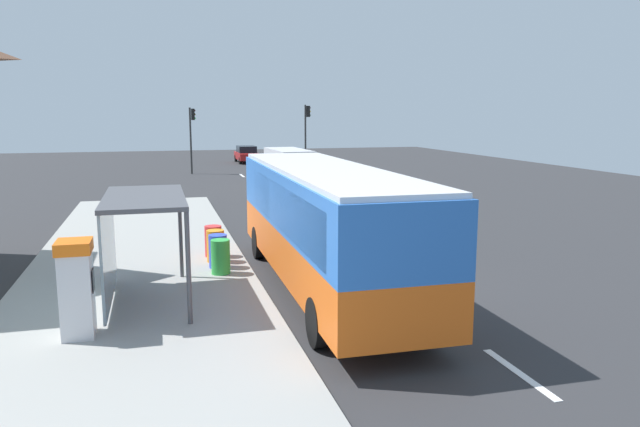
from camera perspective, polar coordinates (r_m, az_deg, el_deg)
name	(u,v)px	position (r m, az deg, el deg)	size (l,w,h in m)	color
ground_plane	(280,207)	(29.71, -3.83, 0.65)	(56.00, 92.00, 0.04)	#2D2D30
sidewalk_platform	(139,278)	(17.37, -16.78, -5.82)	(6.20, 30.00, 0.18)	#999993
lane_stripe_seg_0	(519,373)	(11.60, 18.33, -14.14)	(0.16, 2.20, 0.01)	silver
lane_stripe_seg_1	(406,293)	(15.72, 8.18, -7.43)	(0.16, 2.20, 0.01)	silver
lane_stripe_seg_2	(347,250)	(20.25, 2.55, -3.49)	(0.16, 2.20, 0.01)	silver
lane_stripe_seg_3	(310,224)	(24.95, -0.97, -0.99)	(0.16, 2.20, 0.01)	silver
lane_stripe_seg_4	(285,206)	(29.75, -3.35, 0.71)	(0.16, 2.20, 0.01)	silver
lane_stripe_seg_5	(267,193)	(34.61, -5.08, 1.94)	(0.16, 2.20, 0.01)	silver
lane_stripe_seg_6	(253,183)	(39.50, -6.37, 2.86)	(0.16, 2.20, 0.01)	silver
lane_stripe_seg_7	(242,176)	(44.42, -7.39, 3.58)	(0.16, 2.20, 0.01)	silver
bus	(324,220)	(15.43, 0.37, -0.64)	(2.65, 11.04, 3.21)	orange
white_van	(289,165)	(37.68, -2.97, 4.63)	(2.22, 5.28, 2.30)	silver
sedan_near	(247,154)	(55.87, -6.95, 5.61)	(1.85, 4.40, 1.52)	#A51919
ticket_machine	(77,288)	(12.83, -22.02, -6.54)	(0.66, 0.76, 1.94)	silver
recycling_bin_green	(221,257)	(16.81, -9.38, -4.05)	(0.52, 0.52, 0.95)	green
recycling_bin_blue	(218,251)	(17.49, -9.62, -3.53)	(0.52, 0.52, 0.95)	blue
recycling_bin_orange	(216,246)	(18.17, -9.85, -3.04)	(0.52, 0.52, 0.95)	orange
recycling_bin_red	(213,241)	(18.85, -10.06, -2.59)	(0.52, 0.52, 0.95)	red
traffic_light_near_side	(307,128)	(46.65, -1.27, 8.12)	(0.49, 0.28, 5.13)	#2D2D2D
traffic_light_far_side	(192,130)	(46.14, -12.03, 7.74)	(0.49, 0.28, 4.91)	#2D2D2D
bus_shelter	(131,221)	(14.55, -17.42, -0.69)	(1.80, 4.00, 2.50)	#4C4C51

